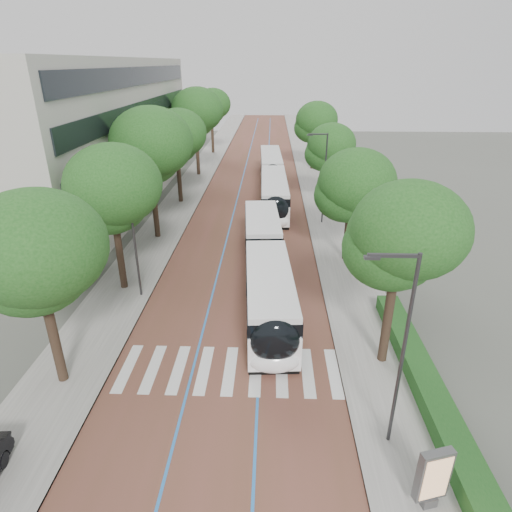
{
  "coord_description": "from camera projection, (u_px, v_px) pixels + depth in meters",
  "views": [
    {
      "loc": [
        2.06,
        -15.47,
        13.61
      ],
      "look_at": [
        1.17,
        9.16,
        2.4
      ],
      "focal_mm": 30.0,
      "sensor_mm": 36.0,
      "label": 1
    }
  ],
  "objects": [
    {
      "name": "lamp_post_left",
      "position": [
        134.0,
        236.0,
        25.54
      ],
      "size": [
        0.14,
        0.14,
        8.0
      ],
      "primitive_type": "cylinder",
      "color": "#333336",
      "rests_on": "sidewalk_left"
    },
    {
      "name": "bus_queued_0",
      "position": [
        274.0,
        195.0,
        42.09
      ],
      "size": [
        2.8,
        12.45,
        3.2
      ],
      "rotation": [
        0.0,
        0.0,
        0.02
      ],
      "color": "white",
      "rests_on": "ground"
    },
    {
      "name": "zebra_crossing",
      "position": [
        230.0,
        370.0,
        20.66
      ],
      "size": [
        10.55,
        3.6,
        0.01
      ],
      "color": "silver",
      "rests_on": "ground"
    },
    {
      "name": "trees_left",
      "position": [
        171.0,
        139.0,
        40.37
      ],
      "size": [
        6.42,
        60.54,
        10.34
      ],
      "color": "black",
      "rests_on": "ground"
    },
    {
      "name": "lane_line_left",
      "position": [
        243.0,
        175.0,
        56.2
      ],
      "size": [
        0.12,
        126.0,
        0.01
      ],
      "primitive_type": "cube",
      "color": "blue",
      "rests_on": "road"
    },
    {
      "name": "hedge",
      "position": [
        424.0,
        381.0,
        19.26
      ],
      "size": [
        1.2,
        14.0,
        0.8
      ],
      "primitive_type": "cube",
      "color": "#194919",
      "rests_on": "sidewalk_right"
    },
    {
      "name": "streetlight_far",
      "position": [
        323.0,
        172.0,
        37.57
      ],
      "size": [
        1.82,
        0.2,
        8.0
      ],
      "color": "#333336",
      "rests_on": "sidewalk_right"
    },
    {
      "name": "ad_panel",
      "position": [
        433.0,
        478.0,
        13.82
      ],
      "size": [
        1.17,
        0.61,
        2.36
      ],
      "rotation": [
        0.0,
        0.0,
        0.28
      ],
      "color": "#59595B",
      "rests_on": "sidewalk_right"
    },
    {
      "name": "sidewalk_left",
      "position": [
        199.0,
        175.0,
        56.38
      ],
      "size": [
        4.0,
        140.0,
        0.12
      ],
      "primitive_type": "cube",
      "color": "gray",
      "rests_on": "ground"
    },
    {
      "name": "streetlight_near",
      "position": [
        400.0,
        340.0,
        14.83
      ],
      "size": [
        1.82,
        0.2,
        8.0
      ],
      "color": "#333336",
      "rests_on": "sidewalk_right"
    },
    {
      "name": "trees_right",
      "position": [
        335.0,
        157.0,
        38.16
      ],
      "size": [
        5.57,
        47.3,
        8.63
      ],
      "color": "black",
      "rests_on": "ground"
    },
    {
      "name": "sidewalk_right",
      "position": [
        313.0,
        176.0,
        55.89
      ],
      "size": [
        4.0,
        140.0,
        0.12
      ],
      "primitive_type": "cube",
      "color": "gray",
      "rests_on": "ground"
    },
    {
      "name": "bus_queued_1",
      "position": [
        271.0,
        167.0,
        53.57
      ],
      "size": [
        2.95,
        12.48,
        3.2
      ],
      "rotation": [
        0.0,
        0.0,
        0.03
      ],
      "color": "white",
      "rests_on": "ground"
    },
    {
      "name": "lane_line_right",
      "position": [
        268.0,
        175.0,
        56.09
      ],
      "size": [
        0.12,
        126.0,
        0.01
      ],
      "primitive_type": "cube",
      "color": "blue",
      "rests_on": "road"
    },
    {
      "name": "ground",
      "position": [
        224.0,
        385.0,
        19.77
      ],
      "size": [
        160.0,
        160.0,
        0.0
      ],
      "primitive_type": "plane",
      "color": "#51544C",
      "rests_on": "ground"
    },
    {
      "name": "kerb_right",
      "position": [
        298.0,
        175.0,
        55.95
      ],
      "size": [
        0.2,
        140.0,
        0.14
      ],
      "primitive_type": "cube",
      "color": "gray",
      "rests_on": "ground"
    },
    {
      "name": "kerb_left",
      "position": [
        213.0,
        175.0,
        56.31
      ],
      "size": [
        0.2,
        140.0,
        0.14
      ],
      "primitive_type": "cube",
      "color": "gray",
      "rests_on": "ground"
    },
    {
      "name": "road",
      "position": [
        256.0,
        175.0,
        56.15
      ],
      "size": [
        11.0,
        140.0,
        0.02
      ],
      "primitive_type": "cube",
      "color": "brown",
      "rests_on": "ground"
    },
    {
      "name": "office_building",
      "position": [
        58.0,
        134.0,
        42.98
      ],
      "size": [
        18.11,
        40.0,
        14.0
      ],
      "color": "beige",
      "rests_on": "ground"
    },
    {
      "name": "lead_bus",
      "position": [
        266.0,
        268.0,
        27.27
      ],
      "size": [
        3.68,
        18.52,
        3.2
      ],
      "rotation": [
        0.0,
        0.0,
        0.06
      ],
      "color": "black",
      "rests_on": "ground"
    }
  ]
}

